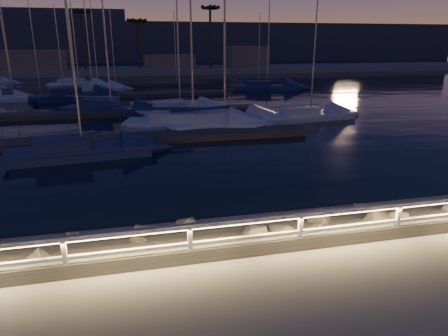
{
  "coord_description": "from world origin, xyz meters",
  "views": [
    {
      "loc": [
        -0.23,
        -9.02,
        5.41
      ],
      "look_at": [
        2.82,
        4.0,
        1.16
      ],
      "focal_mm": 32.0,
      "sensor_mm": 36.0,
      "label": 1
    }
  ],
  "objects_px": {
    "sailboat_j": "(73,95)",
    "sailboat_k": "(78,85)",
    "sailboat_b": "(78,150)",
    "sailboat_l": "(265,86)",
    "sailboat_d": "(308,115)",
    "sailboat_g": "(178,109)",
    "sailboat_f": "(109,109)",
    "sailboat_h": "(190,123)",
    "sailboat_c": "(222,121)",
    "sailboat_n": "(91,88)",
    "guard_rail": "(147,239)"
  },
  "relations": [
    {
      "from": "sailboat_j",
      "to": "sailboat_k",
      "type": "bearing_deg",
      "value": 69.87
    },
    {
      "from": "sailboat_b",
      "to": "sailboat_l",
      "type": "height_order",
      "value": "sailboat_l"
    },
    {
      "from": "sailboat_d",
      "to": "sailboat_g",
      "type": "relative_size",
      "value": 0.98
    },
    {
      "from": "sailboat_f",
      "to": "sailboat_k",
      "type": "height_order",
      "value": "sailboat_k"
    },
    {
      "from": "sailboat_l",
      "to": "sailboat_h",
      "type": "bearing_deg",
      "value": -108.78
    },
    {
      "from": "sailboat_c",
      "to": "sailboat_g",
      "type": "height_order",
      "value": "sailboat_c"
    },
    {
      "from": "sailboat_b",
      "to": "sailboat_g",
      "type": "relative_size",
      "value": 0.99
    },
    {
      "from": "sailboat_k",
      "to": "sailboat_n",
      "type": "bearing_deg",
      "value": -46.29
    },
    {
      "from": "sailboat_d",
      "to": "sailboat_h",
      "type": "distance_m",
      "value": 9.9
    },
    {
      "from": "sailboat_h",
      "to": "sailboat_j",
      "type": "distance_m",
      "value": 20.64
    },
    {
      "from": "sailboat_n",
      "to": "sailboat_l",
      "type": "bearing_deg",
      "value": -21.68
    },
    {
      "from": "guard_rail",
      "to": "sailboat_b",
      "type": "bearing_deg",
      "value": 103.25
    },
    {
      "from": "sailboat_d",
      "to": "sailboat_f",
      "type": "distance_m",
      "value": 16.94
    },
    {
      "from": "sailboat_f",
      "to": "sailboat_n",
      "type": "bearing_deg",
      "value": 120.14
    },
    {
      "from": "sailboat_b",
      "to": "sailboat_n",
      "type": "xyz_separation_m",
      "value": [
        -1.75,
        30.48,
        0.01
      ]
    },
    {
      "from": "guard_rail",
      "to": "sailboat_d",
      "type": "relative_size",
      "value": 3.4
    },
    {
      "from": "sailboat_j",
      "to": "sailboat_n",
      "type": "xyz_separation_m",
      "value": [
        1.32,
        6.47,
        -0.03
      ]
    },
    {
      "from": "sailboat_d",
      "to": "sailboat_l",
      "type": "bearing_deg",
      "value": 71.49
    },
    {
      "from": "sailboat_b",
      "to": "sailboat_k",
      "type": "relative_size",
      "value": 0.91
    },
    {
      "from": "sailboat_f",
      "to": "sailboat_n",
      "type": "xyz_separation_m",
      "value": [
        -2.81,
        16.73,
        -0.02
      ]
    },
    {
      "from": "sailboat_d",
      "to": "sailboat_k",
      "type": "bearing_deg",
      "value": 116.89
    },
    {
      "from": "sailboat_c",
      "to": "sailboat_j",
      "type": "bearing_deg",
      "value": 110.97
    },
    {
      "from": "sailboat_d",
      "to": "sailboat_n",
      "type": "relative_size",
      "value": 0.95
    },
    {
      "from": "guard_rail",
      "to": "sailboat_c",
      "type": "distance_m",
      "value": 19.95
    },
    {
      "from": "sailboat_b",
      "to": "sailboat_d",
      "type": "relative_size",
      "value": 1.01
    },
    {
      "from": "sailboat_b",
      "to": "sailboat_l",
      "type": "xyz_separation_m",
      "value": [
        20.16,
        27.99,
        -0.0
      ]
    },
    {
      "from": "sailboat_k",
      "to": "guard_rail",
      "type": "bearing_deg",
      "value": -60.18
    },
    {
      "from": "sailboat_c",
      "to": "sailboat_n",
      "type": "relative_size",
      "value": 1.13
    },
    {
      "from": "sailboat_b",
      "to": "sailboat_k",
      "type": "height_order",
      "value": "sailboat_k"
    },
    {
      "from": "sailboat_k",
      "to": "sailboat_b",
      "type": "bearing_deg",
      "value": -62.1
    },
    {
      "from": "sailboat_f",
      "to": "sailboat_k",
      "type": "xyz_separation_m",
      "value": [
        -4.92,
        21.95,
        -0.02
      ]
    },
    {
      "from": "sailboat_c",
      "to": "sailboat_k",
      "type": "distance_m",
      "value": 32.58
    },
    {
      "from": "sailboat_d",
      "to": "sailboat_f",
      "type": "xyz_separation_m",
      "value": [
        -15.69,
        6.4,
        0.07
      ]
    },
    {
      "from": "guard_rail",
      "to": "sailboat_f",
      "type": "relative_size",
      "value": 3.06
    },
    {
      "from": "sailboat_j",
      "to": "sailboat_l",
      "type": "bearing_deg",
      "value": -14.22
    },
    {
      "from": "sailboat_g",
      "to": "sailboat_j",
      "type": "distance_m",
      "value": 15.2
    },
    {
      "from": "sailboat_b",
      "to": "sailboat_h",
      "type": "xyz_separation_m",
      "value": [
        6.95,
        5.96,
        0.02
      ]
    },
    {
      "from": "sailboat_k",
      "to": "sailboat_l",
      "type": "xyz_separation_m",
      "value": [
        24.01,
        -7.7,
        -0.01
      ]
    },
    {
      "from": "sailboat_g",
      "to": "sailboat_h",
      "type": "bearing_deg",
      "value": -105.37
    },
    {
      "from": "sailboat_j",
      "to": "sailboat_l",
      "type": "distance_m",
      "value": 23.57
    },
    {
      "from": "sailboat_k",
      "to": "sailboat_j",
      "type": "bearing_deg",
      "value": -64.46
    },
    {
      "from": "guard_rail",
      "to": "sailboat_b",
      "type": "xyz_separation_m",
      "value": [
        -3.07,
        13.06,
        -0.94
      ]
    },
    {
      "from": "sailboat_b",
      "to": "sailboat_k",
      "type": "bearing_deg",
      "value": 89.4
    },
    {
      "from": "sailboat_b",
      "to": "sailboat_k",
      "type": "xyz_separation_m",
      "value": [
        -3.86,
        35.69,
        0.01
      ]
    },
    {
      "from": "guard_rail",
      "to": "sailboat_j",
      "type": "height_order",
      "value": "sailboat_j"
    },
    {
      "from": "sailboat_k",
      "to": "sailboat_n",
      "type": "relative_size",
      "value": 1.06
    },
    {
      "from": "guard_rail",
      "to": "sailboat_j",
      "type": "xyz_separation_m",
      "value": [
        -6.15,
        37.06,
        -0.9
      ]
    },
    {
      "from": "sailboat_c",
      "to": "sailboat_d",
      "type": "height_order",
      "value": "sailboat_c"
    },
    {
      "from": "sailboat_g",
      "to": "sailboat_l",
      "type": "bearing_deg",
      "value": 33.62
    },
    {
      "from": "sailboat_f",
      "to": "sailboat_j",
      "type": "height_order",
      "value": "sailboat_j"
    }
  ]
}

